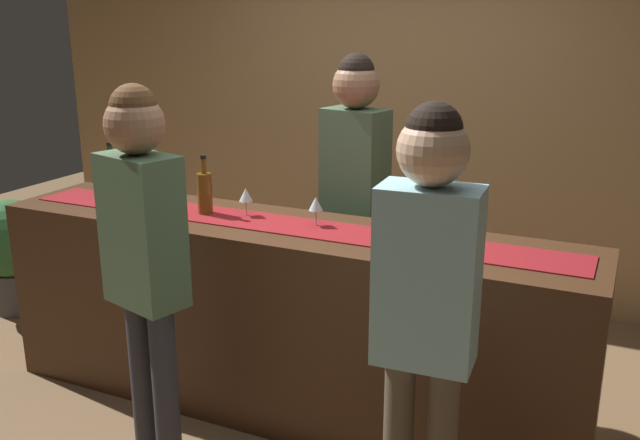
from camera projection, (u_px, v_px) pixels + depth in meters
name	position (u px, v px, depth m)	size (l,w,h in m)	color
ground_plane	(284.00, 405.00, 3.60)	(10.00, 10.00, 0.00)	brown
back_wall	(407.00, 89.00, 4.84)	(6.00, 0.12, 2.90)	tan
bar_counter	(282.00, 319.00, 3.46)	(2.99, 0.60, 0.98)	#472B19
counter_runner_cloth	(281.00, 224.00, 3.32)	(2.84, 0.28, 0.01)	maroon
wine_bottle_amber	(205.00, 192.00, 3.47)	(0.07, 0.07, 0.30)	brown
wine_bottle_green	(112.00, 176.00, 3.82)	(0.07, 0.07, 0.30)	#194723
wine_glass_near_customer	(316.00, 205.00, 3.27)	(0.07, 0.07, 0.14)	silver
wine_glass_mid_counter	(246.00, 196.00, 3.44)	(0.07, 0.07, 0.14)	silver
bartender	(355.00, 179.00, 3.74)	(0.38, 0.27, 1.76)	#26262B
customer_sipping	(426.00, 293.00, 2.34)	(0.35, 0.24, 1.69)	brown
customer_browsing	(144.00, 244.00, 2.82)	(0.38, 0.28, 1.70)	#33333D
potted_plant_tall	(13.00, 248.00, 4.66)	(0.53, 0.53, 0.77)	#4C4C51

